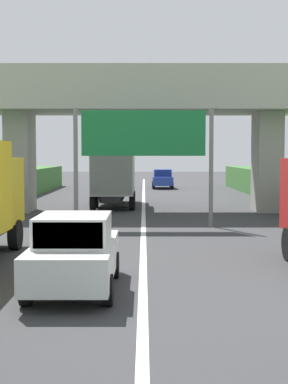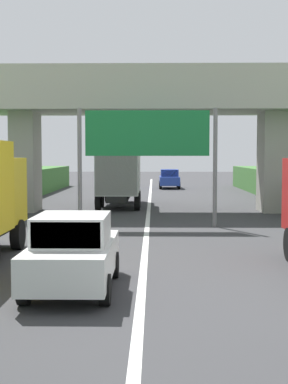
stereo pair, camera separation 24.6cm
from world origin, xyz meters
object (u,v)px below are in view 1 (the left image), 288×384
Objects in this scene: overhead_highway_sign at (144,140)px; car_white at (75,253)px; car_blue at (163,179)px; truck_black at (115,174)px.

overhead_highway_sign is 11.48m from car_white.
car_blue is (1.70, 26.61, -2.79)m from overhead_highway_sign.
overhead_highway_sign is at bearing -93.65° from car_blue.
car_blue is 37.78m from car_white.
car_blue and car_white have the same top height.
overhead_highway_sign is 1.43× the size of car_white.
truck_black is at bearing -101.03° from car_blue.
car_blue is at bearing 85.10° from car_white.
truck_black is at bearing 100.55° from overhead_highway_sign.
car_white is at bearing -94.90° from car_blue.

